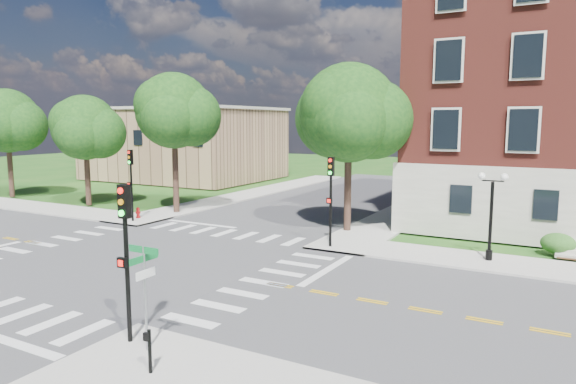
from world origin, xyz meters
The scene contains 19 objects.
ground centered at (0.00, 0.00, 0.00)m, with size 160.00×160.00×0.00m, color #1A4E16.
road_ew centered at (0.00, 0.00, 0.01)m, with size 90.00×12.00×0.01m, color #3D3D3F.
road_ns centered at (0.00, 0.00, 0.01)m, with size 12.00×90.00×0.01m, color #3D3D3F.
sidewalk_ne centered at (15.38, 15.38, 0.06)m, with size 34.00×34.00×0.12m.
sidewalk_nw centered at (-15.38, 15.38, 0.06)m, with size 34.00×34.00×0.12m.
crosswalk_east centered at (7.20, 0.00, 0.00)m, with size 2.20×10.20×0.02m, color silver, non-canonical shape.
stop_bar_east centered at (8.80, 3.00, 0.00)m, with size 0.40×5.50×0.00m, color silver.
secondary_building centered at (-22.00, 30.00, 4.28)m, with size 20.40×15.40×8.30m.
tree_a centered at (-25.18, 10.10, 6.84)m, with size 5.58×5.58×9.53m.
tree_b centered at (-15.46, 10.23, 6.29)m, with size 5.12×5.12×8.76m.
tree_c centered at (-7.15, 11.16, 7.53)m, with size 5.50×5.50×10.19m.
tree_d centered at (6.45, 11.17, 7.26)m, with size 5.96×5.96×10.15m.
traffic_signal_se centered at (6.81, -7.17, 3.19)m, with size 0.34×0.37×4.80m.
traffic_signal_ne centered at (7.25, 6.79, 3.19)m, with size 0.33×0.36×4.80m.
traffic_signal_nw centered at (-7.40, 7.00, 3.19)m, with size 0.33×0.36×4.80m.
twin_lamp_west centered at (15.11, 7.95, 2.52)m, with size 1.36×0.36×4.23m.
street_sign_pole centered at (7.71, -7.36, 2.31)m, with size 1.10×1.10×3.10m.
push_button_post centered at (8.77, -8.37, 0.80)m, with size 0.14×0.21×1.20m.
fire_hydrant centered at (-7.85, 7.97, 0.46)m, with size 0.35×0.35×0.75m.
Camera 1 is at (18.12, -17.88, 6.72)m, focal length 32.00 mm.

